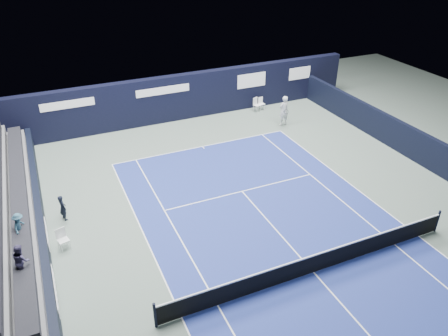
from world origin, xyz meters
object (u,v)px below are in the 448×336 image
(folding_chair_back_b, at_px, (261,102))
(tennis_player, at_px, (284,111))
(folding_chair_back_a, at_px, (256,102))
(line_judge_chair, at_px, (62,237))
(tennis_net, at_px, (315,263))

(folding_chair_back_b, relative_size, tennis_player, 0.44)
(folding_chair_back_b, xyz_separation_m, tennis_player, (0.04, -3.03, 0.51))
(folding_chair_back_a, relative_size, line_judge_chair, 1.02)
(tennis_net, bearing_deg, line_judge_chair, 147.64)
(tennis_player, bearing_deg, line_judge_chair, -154.41)
(folding_chair_back_b, bearing_deg, tennis_player, -95.90)
(line_judge_chair, relative_size, tennis_player, 0.47)
(folding_chair_back_b, distance_m, line_judge_chair, 18.04)
(folding_chair_back_b, height_order, tennis_player, tennis_player)
(folding_chair_back_b, xyz_separation_m, line_judge_chair, (-14.89, -10.19, 0.04))
(tennis_net, distance_m, tennis_player, 14.13)
(folding_chair_back_a, xyz_separation_m, tennis_net, (-5.60, -15.61, -0.14))
(folding_chair_back_a, distance_m, line_judge_chair, 17.54)
(folding_chair_back_b, distance_m, tennis_player, 3.08)
(tennis_player, bearing_deg, tennis_net, -115.84)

